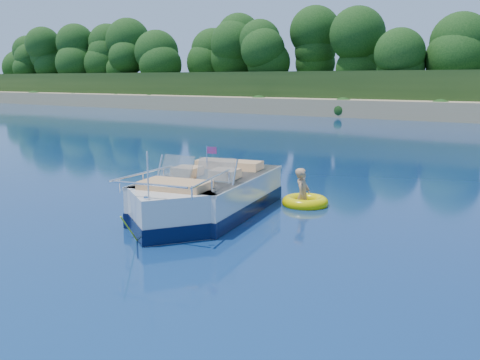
% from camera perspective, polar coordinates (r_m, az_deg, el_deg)
% --- Properties ---
extents(ground, '(160.00, 160.00, 0.00)m').
position_cam_1_polar(ground, '(10.92, 2.69, -6.64)').
color(ground, '#0A194C').
rests_on(ground, ground).
extents(motorboat, '(3.07, 6.29, 2.12)m').
position_cam_1_polar(motorboat, '(12.88, -3.92, -2.06)').
color(motorboat, silver).
rests_on(motorboat, ground).
extents(tow_tube, '(1.49, 1.49, 0.32)m').
position_cam_1_polar(tow_tube, '(14.10, 6.96, -2.36)').
color(tow_tube, '#EEDC01').
rests_on(tow_tube, ground).
extents(boy, '(0.53, 0.86, 1.58)m').
position_cam_1_polar(boy, '(14.12, 6.70, -2.68)').
color(boy, tan).
rests_on(boy, ground).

